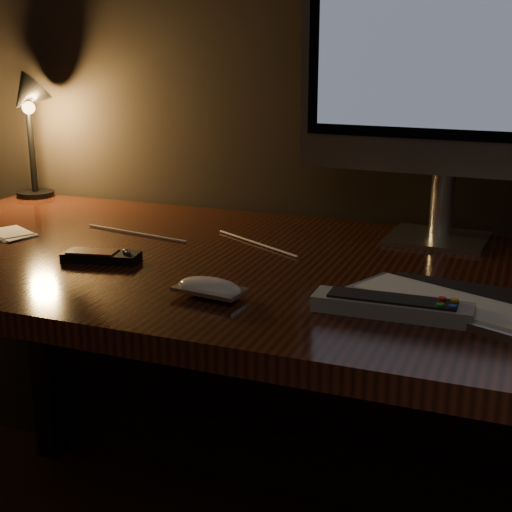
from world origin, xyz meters
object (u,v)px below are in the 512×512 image
(keyboard, at_px, (482,314))
(media_remote, at_px, (101,256))
(monitor, at_px, (451,54))
(tv_remote, at_px, (392,306))
(desk, at_px, (266,314))
(desk_lamp, at_px, (28,114))
(mouse, at_px, (210,290))

(keyboard, height_order, media_remote, media_remote)
(media_remote, bearing_deg, monitor, 22.74)
(monitor, xyz_separation_m, media_remote, (-0.54, -0.36, -0.35))
(tv_remote, bearing_deg, media_remote, 170.54)
(monitor, height_order, keyboard, monitor)
(desk, relative_size, desk_lamp, 5.03)
(desk, xyz_separation_m, mouse, (0.01, -0.28, 0.14))
(desk, bearing_deg, keyboard, -28.40)
(desk, relative_size, tv_remote, 6.97)
(media_remote, height_order, tv_remote, tv_remote)
(desk, xyz_separation_m, media_remote, (-0.25, -0.17, 0.14))
(tv_remote, height_order, desk_lamp, desk_lamp)
(desk, distance_m, monitor, 0.60)
(media_remote, bearing_deg, keyboard, -15.05)
(monitor, height_order, media_remote, monitor)
(tv_remote, relative_size, desk_lamp, 0.72)
(monitor, relative_size, keyboard, 1.48)
(mouse, height_order, media_remote, media_remote)
(keyboard, height_order, desk_lamp, desk_lamp)
(monitor, relative_size, tv_remote, 2.65)
(desk, xyz_separation_m, tv_remote, (0.29, -0.25, 0.14))
(desk_lamp, bearing_deg, tv_remote, -15.12)
(media_remote, bearing_deg, tv_remote, -19.08)
(desk, height_order, desk_lamp, desk_lamp)
(media_remote, distance_m, tv_remote, 0.54)
(keyboard, relative_size, mouse, 3.75)
(keyboard, distance_m, tv_remote, 0.13)
(monitor, relative_size, desk_lamp, 1.91)
(desk, xyz_separation_m, desk_lamp, (-0.72, 0.24, 0.34))
(desk, height_order, keyboard, keyboard)
(monitor, bearing_deg, media_remote, -142.90)
(keyboard, bearing_deg, mouse, -148.98)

